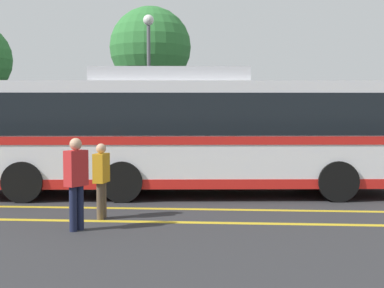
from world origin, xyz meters
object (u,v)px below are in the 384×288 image
at_px(pedestrian_0, 76,178).
at_px(tree_0, 150,48).
at_px(parked_car_1, 1,153).
at_px(transit_bus, 191,131).
at_px(street_lamp, 149,66).
at_px(pedestrian_2, 101,177).
at_px(parked_car_2, 209,155).

xyz_separation_m(pedestrian_0, tree_0, (-0.95, 15.29, 4.19)).
bearing_deg(parked_car_1, transit_bus, 58.07).
relative_size(street_lamp, tree_0, 0.84).
bearing_deg(pedestrian_2, tree_0, 12.01).
bearing_deg(parked_car_1, tree_0, 145.83).
height_order(parked_car_2, pedestrian_0, pedestrian_0).
height_order(parked_car_1, tree_0, tree_0).
height_order(pedestrian_2, street_lamp, street_lamp).
bearing_deg(street_lamp, pedestrian_0, -87.95).
height_order(parked_car_2, tree_0, tree_0).
relative_size(parked_car_2, tree_0, 0.69).
bearing_deg(parked_car_2, parked_car_1, 88.50).
relative_size(transit_bus, pedestrian_0, 6.94).
height_order(transit_bus, parked_car_1, transit_bus).
distance_m(pedestrian_0, tree_0, 15.88).
height_order(transit_bus, tree_0, tree_0).
height_order(parked_car_2, pedestrian_2, pedestrian_2).
xyz_separation_m(parked_car_2, pedestrian_2, (-1.87, -7.68, 0.17)).
relative_size(pedestrian_0, tree_0, 0.24).
relative_size(transit_bus, tree_0, 1.68).
distance_m(transit_bus, tree_0, 11.65).
relative_size(parked_car_2, pedestrian_0, 2.83).
xyz_separation_m(parked_car_1, pedestrian_2, (5.39, -7.39, 0.12)).
height_order(parked_car_1, pedestrian_2, pedestrian_2).
bearing_deg(street_lamp, parked_car_2, -44.84).
bearing_deg(parked_car_1, pedestrian_2, 33.87).
relative_size(pedestrian_2, tree_0, 0.22).
height_order(parked_car_1, parked_car_2, parked_car_1).
xyz_separation_m(transit_bus, parked_car_2, (0.28, 4.28, -0.99)).
bearing_deg(pedestrian_2, transit_bus, -17.62).
distance_m(parked_car_1, parked_car_2, 7.26).
bearing_deg(pedestrian_0, transit_bus, -171.01).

